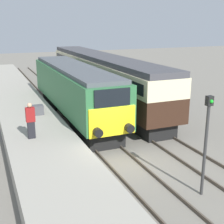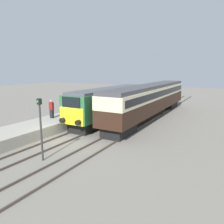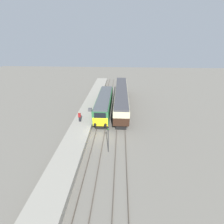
# 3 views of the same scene
# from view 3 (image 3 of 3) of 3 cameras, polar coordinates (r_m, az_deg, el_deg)

# --- Properties ---
(ground_plane) EXTENTS (120.00, 120.00, 0.00)m
(ground_plane) POSITION_cam_3_polar(r_m,az_deg,el_deg) (24.54, -4.67, -8.58)
(ground_plane) COLOR slate
(platform_left) EXTENTS (3.50, 50.00, 0.90)m
(platform_left) POSITION_cam_3_polar(r_m,az_deg,el_deg) (31.65, -8.78, 0.77)
(platform_left) COLOR #9E998C
(platform_left) RESTS_ON ground_plane
(rails_near_track) EXTENTS (1.51, 60.00, 0.14)m
(rails_near_track) POSITION_cam_3_polar(r_m,az_deg,el_deg) (28.70, -3.40, -2.69)
(rails_near_track) COLOR #4C4238
(rails_near_track) RESTS_ON ground_plane
(rails_far_track) EXTENTS (1.50, 60.00, 0.14)m
(rails_far_track) POSITION_cam_3_polar(r_m,az_deg,el_deg) (28.53, 3.41, -2.88)
(rails_far_track) COLOR #4C4238
(rails_far_track) RESTS_ON ground_plane
(locomotive) EXTENTS (2.70, 13.97, 3.70)m
(locomotive) POSITION_cam_3_polar(r_m,az_deg,el_deg) (30.29, -2.93, 3.20)
(locomotive) COLOR black
(locomotive) RESTS_ON ground_plane
(passenger_carriage) EXTENTS (2.75, 20.57, 3.95)m
(passenger_carriage) POSITION_cam_3_polar(r_m,az_deg,el_deg) (33.41, 3.54, 6.13)
(passenger_carriage) COLOR black
(passenger_carriage) RESTS_ON ground_plane
(person_on_platform) EXTENTS (0.44, 0.26, 1.82)m
(person_on_platform) POSITION_cam_3_polar(r_m,az_deg,el_deg) (26.40, -12.23, -1.77)
(person_on_platform) COLOR black
(person_on_platform) RESTS_ON platform_left
(signal_post) EXTENTS (0.24, 0.28, 3.96)m
(signal_post) POSITION_cam_3_polar(r_m,az_deg,el_deg) (19.83, -1.46, -9.80)
(signal_post) COLOR #333333
(signal_post) RESTS_ON ground_plane
(luggage_crate) EXTENTS (0.70, 0.56, 0.60)m
(luggage_crate) POSITION_cam_3_polar(r_m,az_deg,el_deg) (29.98, -8.36, 0.86)
(luggage_crate) COLOR #4C4C51
(luggage_crate) RESTS_ON platform_left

